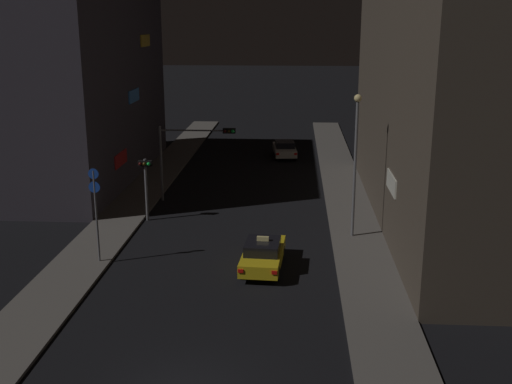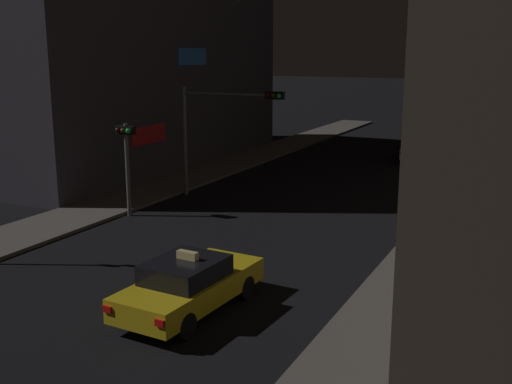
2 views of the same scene
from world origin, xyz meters
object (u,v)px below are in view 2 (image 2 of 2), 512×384
at_px(taxi, 189,284).
at_px(traffic_light_left_kerb, 126,150).
at_px(traffic_light_overhead, 223,118).
at_px(street_lamp_near_block, 422,116).
at_px(far_car, 419,148).

relative_size(taxi, traffic_light_left_kerb, 1.23).
distance_m(traffic_light_overhead, traffic_light_left_kerb, 4.81).
bearing_deg(traffic_light_overhead, street_lamp_near_block, -33.83).
bearing_deg(traffic_light_overhead, traffic_light_left_kerb, -114.80).
relative_size(taxi, traffic_light_overhead, 0.92).
height_order(traffic_light_overhead, traffic_light_left_kerb, traffic_light_overhead).
bearing_deg(taxi, street_lamp_near_block, 45.09).
bearing_deg(street_lamp_near_block, traffic_light_overhead, 146.17).
bearing_deg(taxi, traffic_light_overhead, 114.95).
relative_size(far_car, street_lamp_near_block, 0.60).
xyz_separation_m(far_car, traffic_light_overhead, (-5.78, -14.01, 2.89)).
height_order(far_car, street_lamp_near_block, street_lamp_near_block).
height_order(traffic_light_left_kerb, street_lamp_near_block, street_lamp_near_block).
relative_size(traffic_light_left_kerb, street_lamp_near_block, 0.48).
bearing_deg(street_lamp_near_block, far_car, 101.15).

